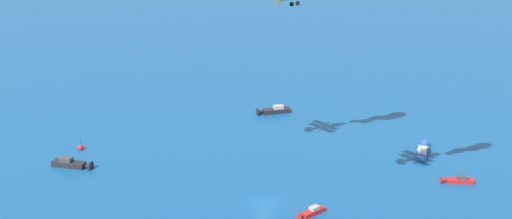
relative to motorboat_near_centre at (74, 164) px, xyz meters
name	(u,v)px	position (x,y,z in m)	size (l,w,h in m)	color
ground_plane	(265,203)	(-21.04, -29.43, -0.57)	(2000.00, 2000.00, 0.00)	navy
motorboat_near_centre	(74,164)	(0.00, 0.00, 0.00)	(5.05, 7.39, 2.13)	black
motorboat_far_port	(423,151)	(-8.12, -62.40, 0.01)	(7.42, 5.51, 2.18)	#23478C
motorboat_inshore	(310,213)	(-26.65, -35.20, -0.17)	(3.61, 5.25, 1.52)	#B21E1E
motorboat_mid_cluster	(272,111)	(18.87, -40.64, -0.02)	(2.16, 7.18, 2.06)	black
motorboat_outer_ring_a	(455,180)	(-20.86, -62.53, -0.14)	(2.83, 5.68, 1.60)	#B21E1E
marker_buoy	(81,148)	(7.89, -1.24, -0.18)	(1.10, 1.10, 2.10)	red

